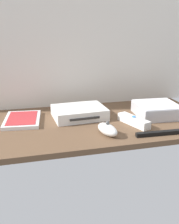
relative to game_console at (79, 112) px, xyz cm
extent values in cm
cube|color=brown|center=(2.91, -5.90, -3.20)|extent=(100.00, 48.00, 2.00)
cube|color=silver|center=(2.91, 18.70, 29.80)|extent=(110.00, 1.20, 64.00)
cube|color=white|center=(0.00, 0.03, 0.00)|extent=(21.94, 17.26, 4.40)
cube|color=#2D2D2D|center=(0.50, -8.15, 0.00)|extent=(12.01, 1.34, 0.80)
cube|color=silver|center=(32.25, -6.34, 0.30)|extent=(18.14, 18.14, 5.00)
cube|color=silver|center=(32.25, -6.34, 2.95)|extent=(17.41, 17.41, 0.30)
cube|color=white|center=(-23.01, 0.85, -1.50)|extent=(15.68, 20.43, 1.40)
cube|color=#B72D33|center=(-23.01, 0.85, -0.72)|extent=(12.95, 17.51, 0.16)
cube|color=white|center=(18.60, -13.29, -0.70)|extent=(8.39, 15.15, 3.00)
cylinder|color=#387FDB|center=(18.60, -13.29, 1.00)|extent=(1.40, 1.40, 0.40)
ellipsoid|color=white|center=(5.69, -20.35, -0.20)|extent=(7.15, 10.85, 4.00)
sphere|color=#4C4C4C|center=(5.69, -20.35, 2.20)|extent=(1.40, 1.40, 1.40)
cube|color=black|center=(26.64, -25.25, -1.50)|extent=(24.05, 2.73, 1.40)
camera|label=1|loc=(-21.65, -102.32, 34.81)|focal=42.70mm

